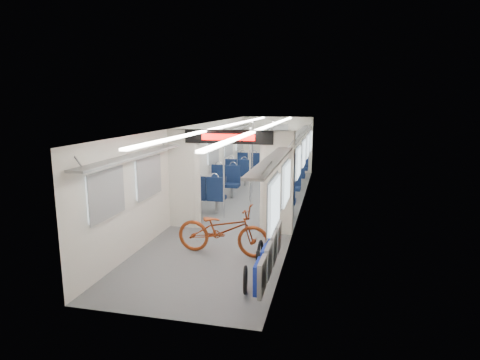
{
  "coord_description": "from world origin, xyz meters",
  "views": [
    {
      "loc": [
        2.23,
        -10.64,
        2.92
      ],
      "look_at": [
        0.1,
        -1.39,
        1.05
      ],
      "focal_mm": 30.0,
      "sensor_mm": 36.0,
      "label": 1
    }
  ],
  "objects_px": {
    "bike_hoop_a": "(245,281)",
    "stanchion_far_left": "(252,158)",
    "stanchion_near_left": "(224,174)",
    "stanchion_far_right": "(272,157)",
    "seat_bay_near_left": "(217,186)",
    "seat_bay_far_left": "(243,167)",
    "stanchion_near_right": "(250,174)",
    "flip_bench": "(269,254)",
    "bike_hoop_b": "(258,266)",
    "seat_bay_near_right": "(282,189)",
    "bicycle": "(223,230)",
    "bike_hoop_c": "(260,254)",
    "seat_bay_far_right": "(294,168)"
  },
  "relations": [
    {
      "from": "bike_hoop_c",
      "to": "seat_bay_near_right",
      "type": "relative_size",
      "value": 0.24
    },
    {
      "from": "flip_bench",
      "to": "bike_hoop_b",
      "type": "height_order",
      "value": "flip_bench"
    },
    {
      "from": "bike_hoop_b",
      "to": "seat_bay_far_left",
      "type": "bearing_deg",
      "value": 104.19
    },
    {
      "from": "flip_bench",
      "to": "seat_bay_far_left",
      "type": "height_order",
      "value": "seat_bay_far_left"
    },
    {
      "from": "flip_bench",
      "to": "stanchion_far_right",
      "type": "relative_size",
      "value": 0.91
    },
    {
      "from": "flip_bench",
      "to": "seat_bay_near_left",
      "type": "xyz_separation_m",
      "value": [
        -2.29,
        4.95,
        -0.04
      ]
    },
    {
      "from": "bike_hoop_b",
      "to": "bicycle",
      "type": "bearing_deg",
      "value": 133.43
    },
    {
      "from": "seat_bay_far_left",
      "to": "seat_bay_near_right",
      "type": "bearing_deg",
      "value": -61.84
    },
    {
      "from": "bicycle",
      "to": "seat_bay_near_right",
      "type": "xyz_separation_m",
      "value": [
        0.68,
        3.68,
        0.05
      ]
    },
    {
      "from": "seat_bay_near_left",
      "to": "seat_bay_far_left",
      "type": "bearing_deg",
      "value": 90.0
    },
    {
      "from": "bike_hoop_b",
      "to": "stanchion_near_right",
      "type": "height_order",
      "value": "stanchion_near_right"
    },
    {
      "from": "seat_bay_far_left",
      "to": "seat_bay_far_right",
      "type": "distance_m",
      "value": 1.87
    },
    {
      "from": "flip_bench",
      "to": "bike_hoop_b",
      "type": "xyz_separation_m",
      "value": [
        -0.25,
        0.38,
        -0.37
      ]
    },
    {
      "from": "seat_bay_far_left",
      "to": "stanchion_far_left",
      "type": "height_order",
      "value": "stanchion_far_left"
    },
    {
      "from": "bicycle",
      "to": "seat_bay_far_left",
      "type": "relative_size",
      "value": 0.96
    },
    {
      "from": "seat_bay_far_right",
      "to": "stanchion_far_left",
      "type": "distance_m",
      "value": 2.38
    },
    {
      "from": "stanchion_far_right",
      "to": "stanchion_near_left",
      "type": "bearing_deg",
      "value": -103.13
    },
    {
      "from": "seat_bay_near_right",
      "to": "stanchion_far_left",
      "type": "bearing_deg",
      "value": 125.26
    },
    {
      "from": "bicycle",
      "to": "flip_bench",
      "type": "xyz_separation_m",
      "value": [
        1.1,
        -1.28,
        0.09
      ]
    },
    {
      "from": "seat_bay_far_left",
      "to": "stanchion_near_left",
      "type": "distance_m",
      "value": 4.87
    },
    {
      "from": "bike_hoop_a",
      "to": "seat_bay_far_left",
      "type": "bearing_deg",
      "value": 102.69
    },
    {
      "from": "bike_hoop_a",
      "to": "stanchion_far_left",
      "type": "bearing_deg",
      "value": 100.37
    },
    {
      "from": "flip_bench",
      "to": "seat_bay_near_right",
      "type": "distance_m",
      "value": 4.98
    },
    {
      "from": "flip_bench",
      "to": "stanchion_far_right",
      "type": "xyz_separation_m",
      "value": [
        -0.98,
        6.86,
        0.57
      ]
    },
    {
      "from": "stanchion_near_right",
      "to": "flip_bench",
      "type": "bearing_deg",
      "value": -73.9
    },
    {
      "from": "seat_bay_far_right",
      "to": "stanchion_far_left",
      "type": "xyz_separation_m",
      "value": [
        -1.17,
        -1.98,
        0.62
      ]
    },
    {
      "from": "bicycle",
      "to": "seat_bay_near_right",
      "type": "relative_size",
      "value": 0.92
    },
    {
      "from": "bike_hoop_b",
      "to": "seat_bay_near_left",
      "type": "height_order",
      "value": "seat_bay_near_left"
    },
    {
      "from": "seat_bay_far_left",
      "to": "stanchion_far_left",
      "type": "distance_m",
      "value": 2.07
    },
    {
      "from": "bike_hoop_a",
      "to": "seat_bay_far_left",
      "type": "distance_m",
      "value": 8.9
    },
    {
      "from": "seat_bay_near_right",
      "to": "stanchion_far_left",
      "type": "distance_m",
      "value": 2.11
    },
    {
      "from": "stanchion_near_left",
      "to": "stanchion_far_left",
      "type": "xyz_separation_m",
      "value": [
        0.14,
        2.96,
        0.0
      ]
    },
    {
      "from": "stanchion_near_right",
      "to": "stanchion_far_right",
      "type": "xyz_separation_m",
      "value": [
        0.09,
        3.17,
        0.0
      ]
    },
    {
      "from": "flip_bench",
      "to": "seat_bay_far_right",
      "type": "distance_m",
      "value": 8.6
    },
    {
      "from": "bike_hoop_a",
      "to": "stanchion_near_left",
      "type": "relative_size",
      "value": 0.19
    },
    {
      "from": "bicycle",
      "to": "stanchion_near_left",
      "type": "relative_size",
      "value": 0.81
    },
    {
      "from": "bike_hoop_a",
      "to": "stanchion_near_left",
      "type": "bearing_deg",
      "value": 109.74
    },
    {
      "from": "flip_bench",
      "to": "stanchion_near_right",
      "type": "relative_size",
      "value": 0.91
    },
    {
      "from": "bike_hoop_a",
      "to": "stanchion_far_left",
      "type": "distance_m",
      "value": 7.02
    },
    {
      "from": "bike_hoop_c",
      "to": "bike_hoop_a",
      "type": "bearing_deg",
      "value": -91.87
    },
    {
      "from": "bike_hoop_c",
      "to": "stanchion_far_left",
      "type": "distance_m",
      "value": 5.96
    },
    {
      "from": "bike_hoop_a",
      "to": "stanchion_far_right",
      "type": "height_order",
      "value": "stanchion_far_right"
    },
    {
      "from": "stanchion_far_right",
      "to": "seat_bay_far_left",
      "type": "bearing_deg",
      "value": 129.29
    },
    {
      "from": "bike_hoop_c",
      "to": "bicycle",
      "type": "bearing_deg",
      "value": 152.69
    },
    {
      "from": "seat_bay_near_left",
      "to": "stanchion_far_right",
      "type": "distance_m",
      "value": 2.39
    },
    {
      "from": "bike_hoop_b",
      "to": "stanchion_far_left",
      "type": "height_order",
      "value": "stanchion_far_left"
    },
    {
      "from": "bicycle",
      "to": "seat_bay_near_right",
      "type": "distance_m",
      "value": 3.74
    },
    {
      "from": "flip_bench",
      "to": "seat_bay_far_left",
      "type": "relative_size",
      "value": 1.08
    },
    {
      "from": "seat_bay_near_left",
      "to": "seat_bay_near_right",
      "type": "relative_size",
      "value": 1.03
    },
    {
      "from": "bike_hoop_c",
      "to": "stanchion_near_left",
      "type": "distance_m",
      "value": 3.27
    }
  ]
}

